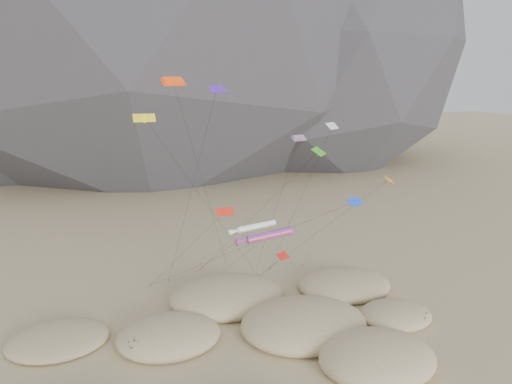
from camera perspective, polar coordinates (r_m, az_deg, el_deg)
ground at (r=54.57m, az=2.61°, el=-18.60°), size 500.00×500.00×0.00m
dunes at (r=56.93m, az=0.45°, el=-16.24°), size 48.51×37.50×3.97m
dune_grass at (r=56.36m, az=1.07°, el=-16.45°), size 43.19×27.80×1.45m
kite_stakes at (r=74.82m, az=-2.17°, el=-9.07°), size 26.01×5.78×0.30m
rainbow_tube_kite at (r=56.87m, az=1.28°, el=-5.02°), size 7.11×16.91×11.68m
white_tube_kite at (r=58.80m, az=-0.27°, el=-4.03°), size 6.70×15.95×11.83m
orange_parafoil at (r=58.26m, az=-9.34°, el=12.04°), size 10.75×13.13×28.46m
multi_parafoil at (r=64.39m, az=4.85°, el=5.88°), size 3.62×9.59×21.12m
delta_kites at (r=59.16m, az=2.29°, el=2.88°), size 29.75×22.55×27.54m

